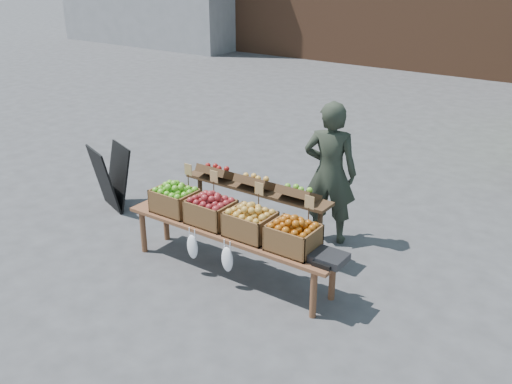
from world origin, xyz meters
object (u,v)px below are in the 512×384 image
Objects in this scene: chalkboard_sign at (111,177)px; crate_russet_pears at (211,212)px; weighing_scale at (329,258)px; back_table at (256,208)px; display_bench at (231,252)px; crate_red_apples at (250,224)px; crate_green_apples at (293,238)px; vendor at (330,173)px; crate_golden_apples at (175,201)px.

chalkboard_sign is 2.32m from crate_russet_pears.
crate_russet_pears is at bearing -180.00° from weighing_scale.
back_table reaches higher than display_bench.
crate_green_apples is at bearing 0.00° from crate_red_apples.
vendor is 3.65× the size of crate_golden_apples.
weighing_scale is at bearing 13.16° from chalkboard_sign.
display_bench is 5.40× the size of crate_russet_pears.
back_table is at bearing 28.83° from vendor.
crate_russet_pears is at bearing 180.00° from crate_red_apples.
chalkboard_sign is 1.79m from crate_golden_apples.
crate_russet_pears is 0.55m from crate_red_apples.
crate_red_apples reaches higher than display_bench.
crate_green_apples is (0.83, 0.00, 0.42)m from display_bench.
chalkboard_sign is at bearing 172.69° from weighing_scale.
vendor is 1.61m from crate_russet_pears.
chalkboard_sign is at bearing -1.01° from vendor.
weighing_scale is at bearing 0.00° from crate_golden_apples.
chalkboard_sign is 2.75× the size of weighing_scale.
back_table is (2.38, 0.24, 0.05)m from chalkboard_sign.
back_table is 0.75m from crate_russet_pears.
crate_red_apples is at bearing 10.67° from chalkboard_sign.
chalkboard_sign is 1.87× the size of crate_golden_apples.
display_bench is 0.93m from crate_green_apples.
display_bench is (-0.49, -1.40, -0.63)m from vendor.
crate_green_apples is (1.10, 0.00, 0.00)m from crate_russet_pears.
crate_russet_pears is (2.26, -0.48, 0.24)m from chalkboard_sign.
vendor is 1.61m from display_bench.
crate_red_apples is at bearing 63.56° from vendor.
weighing_scale is at bearing 0.00° from crate_red_apples.
crate_red_apples is (0.43, -0.72, 0.19)m from back_table.
crate_russet_pears is 1.53m from weighing_scale.
weighing_scale is (2.07, 0.00, -0.10)m from crate_golden_apples.
back_table reaches higher than crate_green_apples.
crate_red_apples is at bearing -59.12° from back_table.
crate_green_apples is at bearing -36.29° from back_table.
display_bench is at bearing -180.00° from weighing_scale.
crate_red_apples reaches higher than weighing_scale.
vendor is 3.65× the size of crate_green_apples.
vendor is 0.68× the size of display_bench.
display_bench is 5.40× the size of crate_red_apples.
back_table is at bearing 47.09° from crate_golden_apples.
back_table is 4.20× the size of crate_green_apples.
vendor is 3.65× the size of crate_russet_pears.
crate_golden_apples is at bearing 29.01° from vendor.
crate_russet_pears reaches higher than display_bench.
display_bench is 7.94× the size of weighing_scale.
crate_russet_pears is 1.47× the size of weighing_scale.
crate_russet_pears is at bearing -99.41° from back_table.
crate_green_apples is at bearing 0.00° from display_bench.
display_bench is at bearing 180.00° from crate_red_apples.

